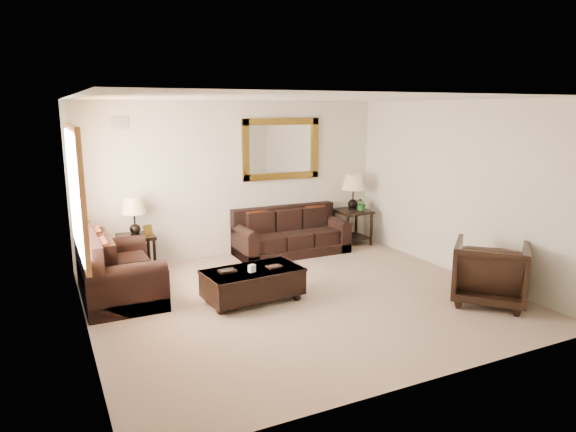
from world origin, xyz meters
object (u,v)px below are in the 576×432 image
sofa (290,237)px  end_table_right (353,199)px  coffee_table (253,281)px  loveseat (115,274)px  end_table_left (135,224)px  armchair (490,269)px

sofa → end_table_right: end_table_right is taller
end_table_right → coffee_table: (-2.87, -1.96, -0.60)m
end_table_right → coffee_table: 3.53m
loveseat → end_table_left: (0.47, 1.05, 0.44)m
sofa → loveseat: (-3.17, -0.97, 0.05)m
armchair → loveseat: bearing=20.4°
loveseat → coffee_table: 1.91m
coffee_table → armchair: 3.19m
sofa → end_table_right: 1.48m
loveseat → end_table_left: end_table_left is taller
end_table_left → end_table_right: bearing=-0.4°
end_table_left → loveseat: bearing=-114.3°
end_table_left → armchair: 5.30m
loveseat → armchair: bearing=-118.0°
sofa → coffee_table: sofa is taller
sofa → armchair: (1.33, -3.36, 0.17)m
sofa → loveseat: bearing=-162.9°
end_table_right → coffee_table: bearing=-145.6°
coffee_table → armchair: (2.83, -1.45, 0.19)m
end_table_right → armchair: size_ratio=1.45×
sofa → end_table_right: bearing=2.1°
loveseat → sofa: bearing=-72.9°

